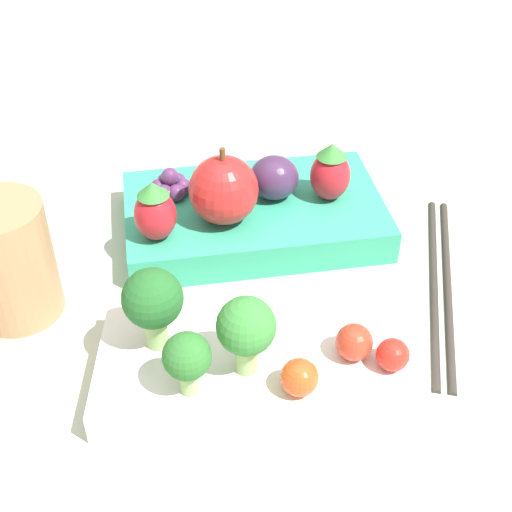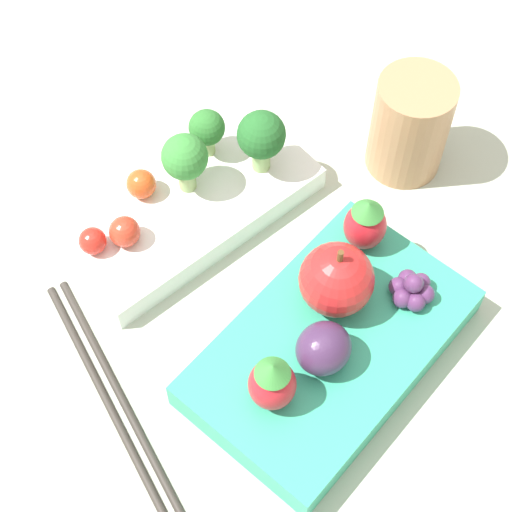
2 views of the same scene
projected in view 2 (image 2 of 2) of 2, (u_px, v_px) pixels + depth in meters
The scene contains 16 objects.
ground_plane at pixel (259, 269), 0.65m from camera, with size 4.00×4.00×0.00m, color #ADB7A3.
bento_box_savoury at pixel (189, 207), 0.67m from camera, with size 0.20×0.10×0.02m.
bento_box_fruit at pixel (330, 347), 0.60m from camera, with size 0.22×0.15×0.03m.
broccoli_floret_0 at pixel (186, 158), 0.64m from camera, with size 0.04×0.04×0.05m.
broccoli_floret_1 at pixel (261, 137), 0.65m from camera, with size 0.04×0.04×0.06m.
broccoli_floret_2 at pixel (207, 129), 0.66m from camera, with size 0.03×0.03×0.04m.
cherry_tomato_0 at pixel (125, 232), 0.63m from camera, with size 0.02×0.02×0.02m.
cherry_tomato_1 at pixel (93, 241), 0.63m from camera, with size 0.02×0.02×0.02m.
cherry_tomato_2 at pixel (141, 184), 0.65m from camera, with size 0.02×0.02×0.02m.
apple at pixel (336, 280), 0.59m from camera, with size 0.05×0.05×0.06m.
strawberry_0 at pixel (365, 224), 0.62m from camera, with size 0.03×0.03×0.05m.
strawberry_1 at pixel (272, 383), 0.55m from camera, with size 0.03×0.03×0.05m.
plum at pixel (323, 348), 0.57m from camera, with size 0.04×0.04×0.04m.
grape_cluster at pixel (412, 289), 0.60m from camera, with size 0.03×0.03×0.02m.
drinking_cup at pixel (409, 124), 0.67m from camera, with size 0.06×0.06×0.09m.
chopsticks_pair at pixel (114, 399), 0.60m from camera, with size 0.06×0.21×0.01m.
Camera 2 is at (-0.22, -0.25, 0.56)m, focal length 60.00 mm.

